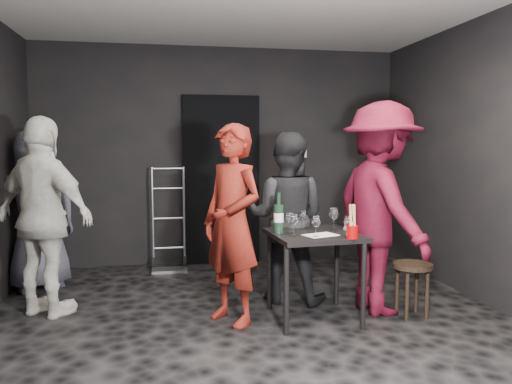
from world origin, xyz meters
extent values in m
cube|color=black|center=(0.00, 0.00, 0.00)|extent=(4.50, 5.00, 0.02)
cube|color=black|center=(0.00, 2.50, 1.35)|extent=(4.50, 0.04, 2.70)
cube|color=black|center=(0.00, -2.50, 1.35)|extent=(4.50, 0.04, 2.70)
cube|color=black|center=(0.00, 2.44, 1.05)|extent=(0.95, 0.10, 2.10)
cube|color=#B7B7B2|center=(0.85, 2.45, 1.45)|extent=(0.12, 0.06, 0.12)
cube|color=#B7B7B2|center=(1.05, 2.45, 1.40)|extent=(0.10, 0.06, 0.14)
cylinder|color=#B2B2B7|center=(-0.85, 2.23, 0.62)|extent=(0.03, 0.03, 1.23)
cylinder|color=#B2B2B7|center=(-0.48, 2.23, 0.62)|extent=(0.03, 0.03, 1.23)
cube|color=#B2B2B7|center=(-0.66, 2.11, 0.01)|extent=(0.41, 0.23, 0.03)
cylinder|color=black|center=(-0.85, 2.26, 0.08)|extent=(0.04, 0.16, 0.16)
cylinder|color=black|center=(-0.48, 2.26, 0.08)|extent=(0.04, 0.16, 0.16)
cube|color=black|center=(0.55, 0.26, 0.73)|extent=(0.72, 0.72, 0.04)
cylinder|color=black|center=(0.23, -0.06, 0.35)|extent=(0.04, 0.04, 0.71)
cylinder|color=black|center=(0.87, -0.06, 0.35)|extent=(0.04, 0.04, 0.71)
cylinder|color=black|center=(0.23, 0.58, 0.35)|extent=(0.04, 0.04, 0.71)
cylinder|color=black|center=(0.87, 0.58, 0.35)|extent=(0.04, 0.04, 0.71)
cylinder|color=black|center=(1.41, 0.16, 0.45)|extent=(0.34, 0.34, 0.04)
cylinder|color=black|center=(1.50, 0.25, 0.21)|extent=(0.04, 0.04, 0.41)
cylinder|color=black|center=(1.32, 0.25, 0.21)|extent=(0.04, 0.04, 0.41)
cylinder|color=black|center=(1.32, 0.07, 0.21)|extent=(0.04, 0.04, 0.41)
cylinder|color=black|center=(1.50, 0.07, 0.21)|extent=(0.04, 0.04, 0.41)
imported|color=maroon|center=(-0.15, 0.31, 0.93)|extent=(0.76, 0.81, 1.86)
imported|color=black|center=(0.44, 0.81, 0.86)|extent=(0.95, 0.77, 1.73)
imported|color=#570B1D|center=(1.18, 0.34, 1.16)|extent=(0.94, 1.60, 2.33)
imported|color=white|center=(-1.72, 0.76, 1.01)|extent=(1.30, 1.13, 2.02)
imported|color=#515261|center=(-2.00, 1.64, 0.93)|extent=(1.03, 0.90, 1.86)
cube|color=white|center=(0.56, 0.13, 0.75)|extent=(0.31, 0.26, 0.00)
cylinder|color=black|center=(0.25, 0.29, 0.87)|extent=(0.08, 0.08, 0.24)
cylinder|color=black|center=(0.25, 0.29, 1.04)|extent=(0.03, 0.03, 0.10)
cylinder|color=white|center=(0.25, 0.29, 0.88)|extent=(0.08, 0.08, 0.08)
cylinder|color=#9F0405|center=(0.77, -0.05, 0.80)|extent=(0.09, 0.09, 0.11)
camera|label=1|loc=(-0.69, -3.77, 1.50)|focal=35.00mm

